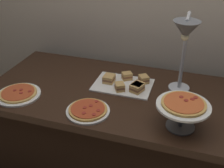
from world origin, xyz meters
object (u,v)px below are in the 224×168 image
object	(u,v)px
pizza_plate_front	(18,94)
pizza_plate_raised_stand	(183,107)
sandwich_platter	(126,84)
heat_lamp	(185,38)
pizza_plate_center	(88,110)

from	to	relation	value
pizza_plate_front	pizza_plate_raised_stand	bearing A→B (deg)	-0.22
pizza_plate_raised_stand	sandwich_platter	distance (m)	0.53
heat_lamp	pizza_plate_front	xyz separation A→B (m)	(-0.98, -0.27, -0.40)
pizza_plate_center	sandwich_platter	bearing A→B (deg)	68.88
pizza_plate_front	pizza_plate_center	xyz separation A→B (m)	(0.50, -0.03, 0.00)
heat_lamp	pizza_plate_front	size ratio (longest dim) A/B	1.85
heat_lamp	pizza_plate_raised_stand	xyz separation A→B (m)	(0.05, -0.28, -0.28)
pizza_plate_center	sandwich_platter	size ratio (longest dim) A/B	0.66
heat_lamp	sandwich_platter	distance (m)	0.52
pizza_plate_front	sandwich_platter	bearing A→B (deg)	26.94
heat_lamp	pizza_plate_front	distance (m)	1.09
pizza_plate_raised_stand	pizza_plate_front	bearing A→B (deg)	179.78
heat_lamp	pizza_plate_center	size ratio (longest dim) A/B	2.02
heat_lamp	pizza_plate_raised_stand	size ratio (longest dim) A/B	1.83
pizza_plate_center	sandwich_platter	xyz separation A→B (m)	(0.14, 0.35, 0.01)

